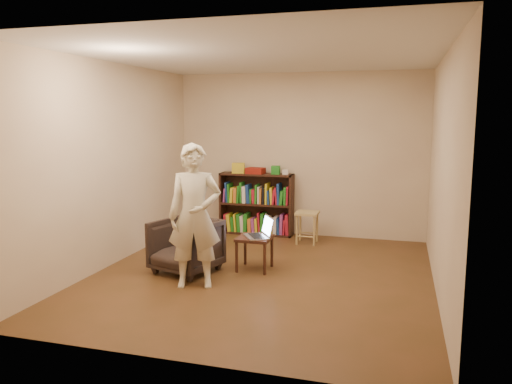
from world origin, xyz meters
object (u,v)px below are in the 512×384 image
(bookshelf, at_px, (257,207))
(armchair, at_px, (186,246))
(laptop, at_px, (261,232))
(side_table, at_px, (255,242))
(stool, at_px, (307,218))
(person, at_px, (195,216))

(bookshelf, height_order, armchair, bookshelf)
(bookshelf, relative_size, laptop, 2.61)
(armchair, distance_m, side_table, 0.85)
(armchair, relative_size, laptop, 1.58)
(stool, bearing_deg, bookshelf, 156.58)
(person, bearing_deg, laptop, 36.33)
(bookshelf, xyz_separation_m, stool, (0.91, -0.39, -0.05))
(armchair, height_order, laptop, laptop)
(bookshelf, height_order, person, person)
(stool, distance_m, armchair, 2.17)
(armchair, distance_m, laptop, 0.94)
(side_table, distance_m, person, 1.02)
(stool, height_order, side_table, stool)
(laptop, bearing_deg, armchair, -100.54)
(stool, relative_size, side_table, 1.15)
(armchair, height_order, person, person)
(person, bearing_deg, armchair, 106.48)
(bookshelf, xyz_separation_m, armchair, (-0.28, -2.21, -0.11))
(bookshelf, relative_size, stool, 2.47)
(stool, bearing_deg, person, -111.01)
(side_table, height_order, person, person)
(stool, distance_m, side_table, 1.54)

